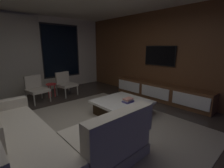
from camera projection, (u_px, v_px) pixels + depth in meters
floor at (85, 132)px, 3.13m from camera, size 9.20×9.20×0.00m
back_wall_with_window at (23, 55)px, 5.39m from camera, size 6.60×0.30×2.70m
media_wall at (169, 56)px, 4.82m from camera, size 0.12×7.80×2.70m
area_rug at (102, 127)px, 3.29m from camera, size 3.20×3.80×0.01m
sectional_couch at (40, 141)px, 2.31m from camera, size 1.98×2.50×0.82m
coffee_table at (122, 108)px, 3.86m from camera, size 1.16×1.16×0.36m
book_stack_on_coffee_table at (128, 100)px, 3.72m from camera, size 0.25×0.18×0.10m
accent_chair_near_window at (65, 82)px, 5.43m from camera, size 0.61×0.63×0.78m
accent_chair_by_curtain at (36, 87)px, 4.76m from camera, size 0.62×0.64×0.78m
side_stool at (51, 86)px, 5.15m from camera, size 0.32×0.32×0.46m
media_console at (160, 92)px, 4.92m from camera, size 0.46×3.10×0.52m
mounted_tv at (160, 56)px, 4.93m from camera, size 0.05×1.04×0.60m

